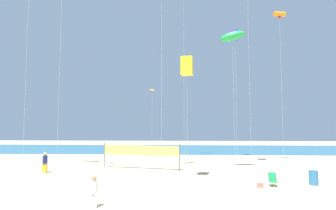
{
  "coord_description": "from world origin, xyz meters",
  "views": [
    {
      "loc": [
        2.07,
        -15.77,
        4.03
      ],
      "look_at": [
        0.8,
        10.46,
        5.98
      ],
      "focal_mm": 30.06,
      "sensor_mm": 36.0,
      "label": 1
    }
  ],
  "objects_px": {
    "beachgoer_navy_shirt": "(45,162)",
    "kite_orange_diamond": "(152,90)",
    "beachgoer_white_shirt": "(94,190)",
    "kite_blue_box": "(235,35)",
    "folding_beach_chair": "(273,179)",
    "kite_yellow_box": "(187,66)",
    "beach_handbag": "(260,185)",
    "kite_green_inflatable": "(233,36)",
    "trash_barrel": "(314,178)",
    "volleyball_net": "(141,152)",
    "kite_orange_tube": "(279,15)"
  },
  "relations": [
    {
      "from": "beachgoer_white_shirt",
      "to": "kite_orange_tube",
      "type": "relative_size",
      "value": 0.1
    },
    {
      "from": "kite_orange_tube",
      "to": "kite_yellow_box",
      "type": "distance_m",
      "value": 15.92
    },
    {
      "from": "kite_orange_diamond",
      "to": "beach_handbag",
      "type": "bearing_deg",
      "value": -59.29
    },
    {
      "from": "kite_green_inflatable",
      "to": "kite_yellow_box",
      "type": "bearing_deg",
      "value": -134.62
    },
    {
      "from": "kite_yellow_box",
      "to": "volleyball_net",
      "type": "bearing_deg",
      "value": 127.92
    },
    {
      "from": "kite_yellow_box",
      "to": "beachgoer_white_shirt",
      "type": "bearing_deg",
      "value": -124.62
    },
    {
      "from": "beach_handbag",
      "to": "kite_orange_diamond",
      "type": "xyz_separation_m",
      "value": [
        -8.65,
        14.56,
        8.2
      ]
    },
    {
      "from": "kite_green_inflatable",
      "to": "beachgoer_white_shirt",
      "type": "bearing_deg",
      "value": -128.79
    },
    {
      "from": "beachgoer_white_shirt",
      "to": "trash_barrel",
      "type": "relative_size",
      "value": 1.63
    },
    {
      "from": "kite_orange_tube",
      "to": "kite_green_inflatable",
      "type": "bearing_deg",
      "value": -139.46
    },
    {
      "from": "beachgoer_navy_shirt",
      "to": "kite_yellow_box",
      "type": "relative_size",
      "value": 0.19
    },
    {
      "from": "folding_beach_chair",
      "to": "kite_orange_tube",
      "type": "height_order",
      "value": "kite_orange_tube"
    },
    {
      "from": "beachgoer_navy_shirt",
      "to": "kite_orange_diamond",
      "type": "relative_size",
      "value": 0.21
    },
    {
      "from": "kite_orange_diamond",
      "to": "folding_beach_chair",
      "type": "bearing_deg",
      "value": -55.67
    },
    {
      "from": "beachgoer_white_shirt",
      "to": "volleyball_net",
      "type": "relative_size",
      "value": 0.22
    },
    {
      "from": "kite_yellow_box",
      "to": "kite_green_inflatable",
      "type": "relative_size",
      "value": 0.72
    },
    {
      "from": "folding_beach_chair",
      "to": "kite_green_inflatable",
      "type": "relative_size",
      "value": 0.07
    },
    {
      "from": "beachgoer_white_shirt",
      "to": "kite_green_inflatable",
      "type": "relative_size",
      "value": 0.12
    },
    {
      "from": "trash_barrel",
      "to": "kite_green_inflatable",
      "type": "xyz_separation_m",
      "value": [
        -4.35,
        5.23,
        11.65
      ]
    },
    {
      "from": "folding_beach_chair",
      "to": "kite_orange_diamond",
      "type": "distance_m",
      "value": 18.79
    },
    {
      "from": "trash_barrel",
      "to": "beachgoer_white_shirt",
      "type": "bearing_deg",
      "value": -155.89
    },
    {
      "from": "beach_handbag",
      "to": "kite_yellow_box",
      "type": "xyz_separation_m",
      "value": [
        -4.72,
        1.94,
        8.37
      ]
    },
    {
      "from": "beachgoer_navy_shirt",
      "to": "kite_orange_diamond",
      "type": "bearing_deg",
      "value": -78.19
    },
    {
      "from": "trash_barrel",
      "to": "kite_orange_tube",
      "type": "relative_size",
      "value": 0.06
    },
    {
      "from": "kite_orange_diamond",
      "to": "kite_blue_box",
      "type": "bearing_deg",
      "value": 3.52
    },
    {
      "from": "beachgoer_white_shirt",
      "to": "kite_orange_diamond",
      "type": "relative_size",
      "value": 0.19
    },
    {
      "from": "beachgoer_navy_shirt",
      "to": "folding_beach_chair",
      "type": "height_order",
      "value": "beachgoer_navy_shirt"
    },
    {
      "from": "volleyball_net",
      "to": "kite_green_inflatable",
      "type": "bearing_deg",
      "value": -7.92
    },
    {
      "from": "kite_orange_tube",
      "to": "beach_handbag",
      "type": "bearing_deg",
      "value": -116.04
    },
    {
      "from": "trash_barrel",
      "to": "kite_yellow_box",
      "type": "relative_size",
      "value": 0.11
    },
    {
      "from": "beachgoer_navy_shirt",
      "to": "beachgoer_white_shirt",
      "type": "bearing_deg",
      "value": 179.21
    },
    {
      "from": "folding_beach_chair",
      "to": "trash_barrel",
      "type": "relative_size",
      "value": 0.91
    },
    {
      "from": "beachgoer_white_shirt",
      "to": "kite_blue_box",
      "type": "xyz_separation_m",
      "value": [
        10.99,
        20.17,
        14.3
      ]
    },
    {
      "from": "beachgoer_navy_shirt",
      "to": "kite_green_inflatable",
      "type": "xyz_separation_m",
      "value": [
        16.43,
        1.25,
        11.2
      ]
    },
    {
      "from": "beachgoer_navy_shirt",
      "to": "folding_beach_chair",
      "type": "bearing_deg",
      "value": -141.59
    },
    {
      "from": "beach_handbag",
      "to": "kite_green_inflatable",
      "type": "xyz_separation_m",
      "value": [
        -0.48,
        6.23,
        11.99
      ]
    },
    {
      "from": "kite_yellow_box",
      "to": "beachgoer_navy_shirt",
      "type": "bearing_deg",
      "value": 166.01
    },
    {
      "from": "trash_barrel",
      "to": "kite_blue_box",
      "type": "height_order",
      "value": "kite_blue_box"
    },
    {
      "from": "trash_barrel",
      "to": "kite_yellow_box",
      "type": "xyz_separation_m",
      "value": [
        -8.59,
        0.94,
        8.03
      ]
    },
    {
      "from": "kite_yellow_box",
      "to": "kite_green_inflatable",
      "type": "xyz_separation_m",
      "value": [
        4.23,
        4.29,
        3.62
      ]
    },
    {
      "from": "kite_yellow_box",
      "to": "kite_blue_box",
      "type": "height_order",
      "value": "kite_blue_box"
    },
    {
      "from": "trash_barrel",
      "to": "beach_handbag",
      "type": "bearing_deg",
      "value": -165.52
    },
    {
      "from": "beachgoer_white_shirt",
      "to": "beach_handbag",
      "type": "bearing_deg",
      "value": 72.91
    },
    {
      "from": "volleyball_net",
      "to": "kite_orange_diamond",
      "type": "distance_m",
      "value": 9.81
    },
    {
      "from": "kite_orange_tube",
      "to": "trash_barrel",
      "type": "bearing_deg",
      "value": -99.29
    },
    {
      "from": "beach_handbag",
      "to": "kite_green_inflatable",
      "type": "distance_m",
      "value": 13.52
    },
    {
      "from": "kite_orange_tube",
      "to": "kite_blue_box",
      "type": "bearing_deg",
      "value": 137.19
    },
    {
      "from": "folding_beach_chair",
      "to": "kite_yellow_box",
      "type": "bearing_deg",
      "value": 150.54
    },
    {
      "from": "volleyball_net",
      "to": "kite_yellow_box",
      "type": "distance_m",
      "value": 9.77
    },
    {
      "from": "kite_green_inflatable",
      "to": "kite_blue_box",
      "type": "relative_size",
      "value": 0.81
    }
  ]
}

